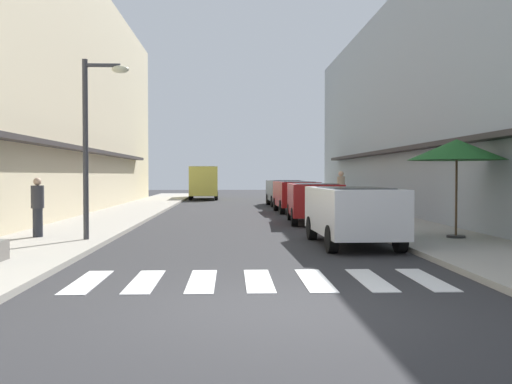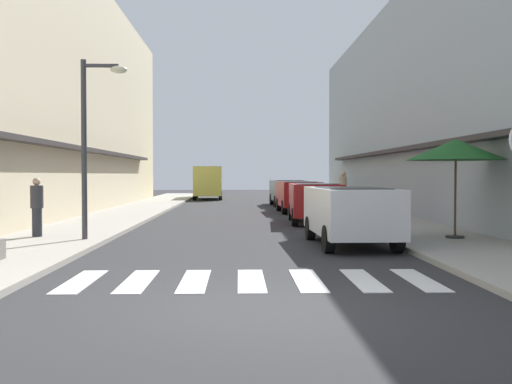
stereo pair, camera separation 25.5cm
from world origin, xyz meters
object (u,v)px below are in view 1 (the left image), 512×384
at_px(parked_car_distant, 284,190).
at_px(parked_car_near, 352,209).
at_px(pedestrian_walking_far, 341,190).
at_px(street_lamp, 94,128).
at_px(pedestrian_walking_near, 38,206).
at_px(parked_car_far, 296,193).
at_px(parked_car_mid, 314,198).
at_px(cafe_umbrella, 457,150).
at_px(delivery_van, 204,180).

bearing_deg(parked_car_distant, parked_car_near, -90.00).
relative_size(parked_car_distant, pedestrian_walking_far, 2.21).
height_order(street_lamp, pedestrian_walking_near, street_lamp).
xyz_separation_m(street_lamp, pedestrian_walking_far, (8.35, 10.45, -1.90)).
bearing_deg(street_lamp, parked_car_near, -5.81).
height_order(parked_car_far, pedestrian_walking_near, pedestrian_walking_near).
bearing_deg(parked_car_mid, cafe_umbrella, -65.14).
xyz_separation_m(parked_car_mid, parked_car_distant, (0.00, 12.08, -0.00)).
relative_size(parked_car_near, parked_car_far, 1.07).
relative_size(parked_car_near, pedestrian_walking_near, 2.73).
xyz_separation_m(parked_car_mid, street_lamp, (-6.57, -6.26, 2.07)).
bearing_deg(cafe_umbrella, parked_car_distant, 98.99).
bearing_deg(parked_car_distant, cafe_umbrella, -81.01).
bearing_deg(street_lamp, cafe_umbrella, -0.04).
xyz_separation_m(parked_car_far, cafe_umbrella, (2.90, -12.45, 1.51)).
bearing_deg(pedestrian_walking_near, pedestrian_walking_far, -87.43).
bearing_deg(pedestrian_walking_far, parked_car_mid, 85.34).
height_order(parked_car_near, parked_car_mid, same).
bearing_deg(parked_car_near, pedestrian_walking_near, 170.79).
relative_size(delivery_van, cafe_umbrella, 2.10).
height_order(pedestrian_walking_near, pedestrian_walking_far, pedestrian_walking_far).
xyz_separation_m(pedestrian_walking_near, pedestrian_walking_far, (10.00, 9.78, 0.14)).
relative_size(street_lamp, pedestrian_walking_near, 2.91).
distance_m(parked_car_mid, street_lamp, 9.31).
distance_m(parked_car_near, cafe_umbrella, 3.34).
height_order(street_lamp, cafe_umbrella, street_lamp).
distance_m(cafe_umbrella, pedestrian_walking_far, 10.60).
bearing_deg(pedestrian_walking_far, pedestrian_walking_near, 62.68).
bearing_deg(pedestrian_walking_far, parked_car_near, 99.23).
relative_size(parked_car_distant, cafe_umbrella, 1.55).
xyz_separation_m(parked_car_distant, delivery_van, (-5.02, 9.37, 0.49)).
distance_m(parked_car_far, pedestrian_walking_near, 14.36).
bearing_deg(pedestrian_walking_far, delivery_van, -50.19).
relative_size(street_lamp, cafe_umbrella, 1.78).
distance_m(parked_car_near, parked_car_far, 13.11).
distance_m(parked_car_near, delivery_van, 28.82).
bearing_deg(street_lamp, pedestrian_walking_near, 158.10).
distance_m(street_lamp, pedestrian_walking_near, 2.71).
relative_size(parked_car_near, delivery_van, 0.79).
bearing_deg(delivery_van, parked_car_near, -79.96).
relative_size(parked_car_far, parked_car_distant, 1.00).
bearing_deg(parked_car_mid, parked_car_near, -90.00).
bearing_deg(pedestrian_walking_near, cafe_umbrella, -135.26).
bearing_deg(cafe_umbrella, pedestrian_walking_near, 176.55).
bearing_deg(cafe_umbrella, street_lamp, 179.96).
bearing_deg(pedestrian_walking_far, parked_car_far, -29.95).
distance_m(parked_car_distant, pedestrian_walking_near, 19.49).
height_order(delivery_van, pedestrian_walking_near, delivery_van).
bearing_deg(cafe_umbrella, delivery_van, 105.96).
height_order(cafe_umbrella, pedestrian_walking_near, cafe_umbrella).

